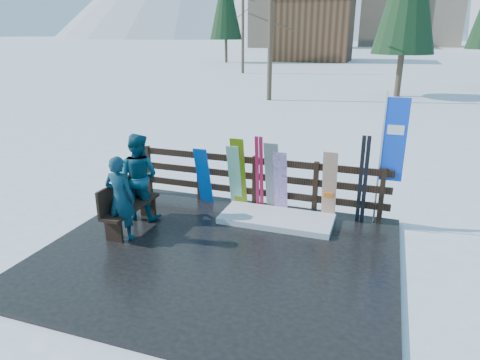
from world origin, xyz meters
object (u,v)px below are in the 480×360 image
at_px(snowboard_3, 280,183).
at_px(person_back, 138,177).
at_px(person_front, 120,198).
at_px(bench, 127,203).
at_px(snowboard_4, 272,178).
at_px(rental_flag, 391,145).
at_px(snowboard_1, 235,177).
at_px(snowboard_5, 329,186).
at_px(snowboard_0, 203,176).
at_px(snowboard_2, 239,174).

distance_m(snowboard_3, person_back, 2.88).
relative_size(person_front, person_back, 0.89).
bearing_deg(bench, snowboard_4, 32.66).
height_order(snowboard_4, person_back, person_back).
bearing_deg(snowboard_4, rental_flag, 6.91).
relative_size(snowboard_1, rental_flag, 0.56).
distance_m(snowboard_5, person_front, 4.00).
bearing_deg(rental_flag, snowboard_4, -173.09).
distance_m(snowboard_5, person_back, 3.81).
bearing_deg(bench, snowboard_0, 59.97).
height_order(snowboard_0, snowboard_3, snowboard_3).
distance_m(bench, snowboard_4, 2.93).
relative_size(snowboard_2, rental_flag, 0.62).
bearing_deg(snowboard_1, snowboard_2, 0.00).
height_order(snowboard_0, snowboard_5, snowboard_5).
bearing_deg(snowboard_3, snowboard_5, -0.00).
xyz_separation_m(snowboard_0, snowboard_2, (0.82, 0.00, 0.14)).
xyz_separation_m(snowboard_1, snowboard_2, (0.09, 0.00, 0.08)).
bearing_deg(snowboard_3, snowboard_4, 180.00).
bearing_deg(bench, snowboard_5, 23.49).
relative_size(snowboard_3, person_back, 0.80).
distance_m(bench, snowboard_2, 2.35).
height_order(snowboard_2, snowboard_4, snowboard_2).
distance_m(snowboard_2, person_front, 2.54).
bearing_deg(person_back, rental_flag, -165.70).
bearing_deg(rental_flag, snowboard_0, -175.91).
relative_size(bench, person_back, 0.85).
height_order(snowboard_5, rental_flag, rental_flag).
distance_m(bench, person_front, 0.53).
height_order(snowboard_2, snowboard_3, snowboard_2).
relative_size(bench, person_front, 0.95).
height_order(snowboard_4, rental_flag, rental_flag).
bearing_deg(snowboard_3, person_back, -158.15).
bearing_deg(snowboard_2, person_front, -128.25).
xyz_separation_m(snowboard_3, snowboard_5, (0.99, -0.00, 0.05)).
bearing_deg(snowboard_5, snowboard_0, 180.00).
height_order(rental_flag, person_back, rental_flag).
relative_size(snowboard_0, snowboard_1, 0.92).
height_order(bench, snowboard_5, snowboard_5).
bearing_deg(snowboard_0, snowboard_4, 0.00).
distance_m(snowboard_4, rental_flag, 2.39).
bearing_deg(person_front, rental_flag, -155.07).
relative_size(snowboard_0, snowboard_5, 0.90).
relative_size(bench, snowboard_4, 0.93).
height_order(snowboard_0, snowboard_2, snowboard_2).
relative_size(snowboard_2, snowboard_4, 1.01).
relative_size(snowboard_0, snowboard_3, 0.95).
distance_m(snowboard_3, snowboard_4, 0.20).
bearing_deg(person_back, snowboard_5, -165.24).
bearing_deg(snowboard_3, snowboard_0, 180.00).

